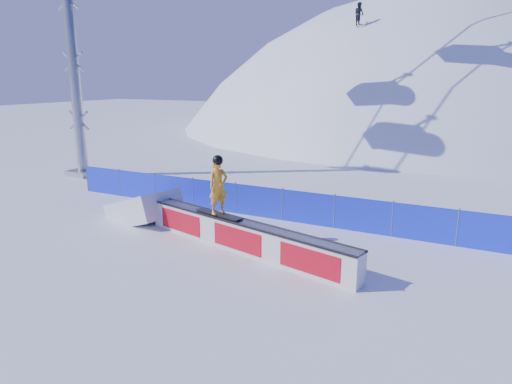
% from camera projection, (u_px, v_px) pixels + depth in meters
% --- Properties ---
extents(ground, '(160.00, 160.00, 0.00)m').
position_uv_depth(ground, '(250.00, 268.00, 12.76)').
color(ground, white).
rests_on(ground, ground).
extents(snow_hill, '(64.00, 64.00, 64.00)m').
position_uv_depth(snow_hill, '(418.00, 282.00, 53.40)').
color(snow_hill, white).
rests_on(snow_hill, ground).
extents(safety_fence, '(22.05, 0.05, 1.30)m').
position_uv_depth(safety_fence, '(308.00, 208.00, 16.50)').
color(safety_fence, '#182EEE').
rests_on(safety_fence, ground).
extents(rail_box, '(7.96, 2.46, 0.97)m').
position_uv_depth(rail_box, '(243.00, 236.00, 13.93)').
color(rail_box, silver).
rests_on(rail_box, ground).
extents(snow_ramp, '(3.12, 2.35, 1.74)m').
position_uv_depth(snow_ramp, '(145.00, 219.00, 17.24)').
color(snow_ramp, white).
rests_on(snow_ramp, ground).
extents(snowboarder, '(1.86, 0.77, 1.91)m').
position_uv_depth(snowboarder, '(218.00, 186.00, 14.23)').
color(snowboarder, black).
rests_on(snowboarder, rail_box).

